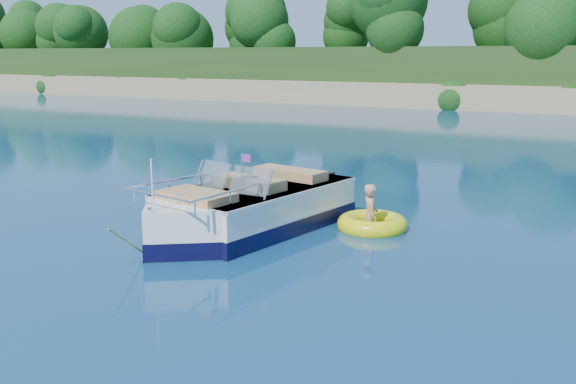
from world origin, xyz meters
name	(u,v)px	position (x,y,z in m)	size (l,w,h in m)	color
ground	(240,326)	(0.00, 0.00, 0.00)	(160.00, 160.00, 0.00)	#0A2649
treeline	(571,22)	(0.04, 41.01, 5.55)	(150.00, 7.12, 8.19)	black
motorboat	(244,213)	(-2.38, 3.92, 0.39)	(2.83, 5.97, 2.00)	white
tow_tube	(372,224)	(-0.19, 5.32, 0.10)	(1.71, 1.71, 0.38)	yellow
boy	(370,230)	(-0.21, 5.23, 0.00)	(0.49, 0.32, 1.35)	tan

